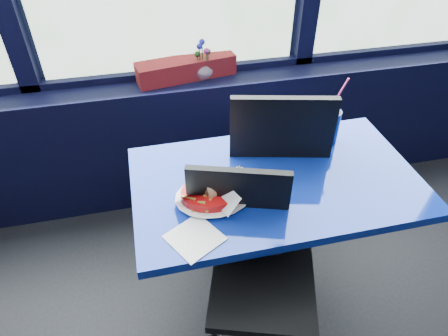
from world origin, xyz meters
TOP-DOWN VIEW (x-y plane):
  - window_sill at (0.00, 2.87)m, footprint 5.00×0.26m
  - near_table at (0.30, 2.00)m, footprint 1.20×0.70m
  - chair_near_front at (0.14, 1.77)m, footprint 0.53×0.53m
  - chair_near_back at (0.33, 2.28)m, footprint 0.57×0.57m
  - planter_box at (0.06, 2.90)m, footprint 0.57×0.23m
  - flower_vase at (0.15, 2.86)m, footprint 0.12×0.12m
  - food_basket at (0.02, 1.94)m, footprint 0.29×0.29m
  - ketchup_bottle at (0.19, 2.22)m, footprint 0.06×0.06m
  - soda_cup at (0.62, 2.21)m, footprint 0.10×0.10m
  - napkin at (-0.09, 1.75)m, footprint 0.23×0.23m

SIDE VIEW (x-z plane):
  - window_sill at x=0.00m, z-range 0.00..0.80m
  - chair_near_front at x=0.14m, z-range 0.07..0.99m
  - near_table at x=0.30m, z-range 0.19..0.94m
  - chair_near_back at x=0.33m, z-range 0.08..1.12m
  - napkin at x=-0.09m, z-range 0.75..0.75m
  - food_basket at x=0.02m, z-range 0.74..0.83m
  - soda_cup at x=0.62m, z-range 0.67..1.00m
  - ketchup_bottle at x=0.19m, z-range 0.74..0.94m
  - planter_box at x=0.06m, z-range 0.80..0.91m
  - flower_vase at x=0.15m, z-range 0.76..0.98m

